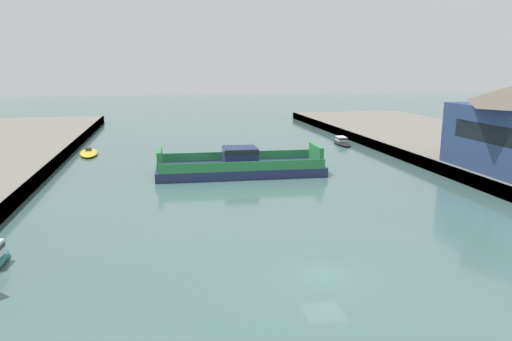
{
  "coord_description": "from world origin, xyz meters",
  "views": [
    {
      "loc": [
        -9.5,
        -26.15,
        12.72
      ],
      "look_at": [
        0.0,
        21.96,
        2.0
      ],
      "focal_mm": 33.29,
      "sensor_mm": 36.0,
      "label": 1
    }
  ],
  "objects": [
    {
      "name": "ground_plane",
      "position": [
        0.0,
        0.0,
        0.0
      ],
      "size": [
        400.0,
        400.0,
        0.0
      ],
      "primitive_type": "plane",
      "color": "#476B66"
    },
    {
      "name": "chain_ferry",
      "position": [
        -0.52,
        29.28,
        1.03
      ],
      "size": [
        20.18,
        7.44,
        3.3
      ],
      "color": "navy",
      "rests_on": "ground"
    },
    {
      "name": "moored_boat_near_right",
      "position": [
        -20.43,
        46.46,
        0.29
      ],
      "size": [
        3.33,
        7.64,
        1.07
      ],
      "color": "yellow",
      "rests_on": "ground"
    },
    {
      "name": "moored_boat_mid_left",
      "position": [
        19.91,
        48.4,
        0.47
      ],
      "size": [
        2.64,
        7.34,
        1.27
      ],
      "color": "black",
      "rests_on": "ground"
    }
  ]
}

